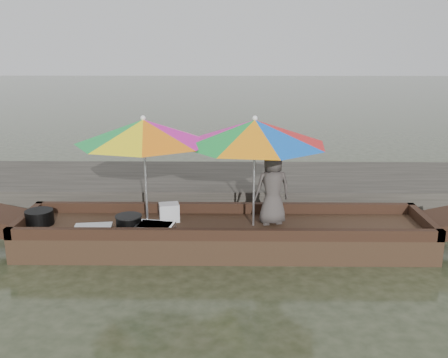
{
  "coord_description": "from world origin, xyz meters",
  "views": [
    {
      "loc": [
        0.08,
        -6.63,
        2.83
      ],
      "look_at": [
        0.0,
        0.1,
        1.0
      ],
      "focal_mm": 40.0,
      "sensor_mm": 36.0,
      "label": 1
    }
  ],
  "objects_px": {
    "vendor": "(272,188)",
    "umbrella_stern": "(254,172)",
    "cooking_pot": "(40,217)",
    "charcoal_grill": "(129,222)",
    "boat_hull": "(224,237)",
    "umbrella_bow": "(145,172)",
    "supply_bag": "(169,212)",
    "tray_scallop": "(93,229)",
    "tray_crayfish": "(155,227)"
  },
  "relations": [
    {
      "from": "vendor",
      "to": "umbrella_stern",
      "type": "distance_m",
      "value": 0.37
    },
    {
      "from": "cooking_pot",
      "to": "charcoal_grill",
      "type": "height_order",
      "value": "cooking_pot"
    },
    {
      "from": "boat_hull",
      "to": "cooking_pot",
      "type": "relative_size",
      "value": 14.64
    },
    {
      "from": "umbrella_bow",
      "to": "supply_bag",
      "type": "bearing_deg",
      "value": 30.2
    },
    {
      "from": "cooking_pot",
      "to": "umbrella_stern",
      "type": "relative_size",
      "value": 0.2
    },
    {
      "from": "boat_hull",
      "to": "vendor",
      "type": "distance_m",
      "value": 0.98
    },
    {
      "from": "boat_hull",
      "to": "tray_scallop",
      "type": "bearing_deg",
      "value": -172.24
    },
    {
      "from": "tray_scallop",
      "to": "vendor",
      "type": "distance_m",
      "value": 2.55
    },
    {
      "from": "boat_hull",
      "to": "umbrella_bow",
      "type": "bearing_deg",
      "value": 180.0
    },
    {
      "from": "cooking_pot",
      "to": "umbrella_bow",
      "type": "bearing_deg",
      "value": -0.2
    },
    {
      "from": "supply_bag",
      "to": "vendor",
      "type": "xyz_separation_m",
      "value": [
        1.47,
        -0.09,
        0.4
      ]
    },
    {
      "from": "tray_crayfish",
      "to": "vendor",
      "type": "relative_size",
      "value": 0.48
    },
    {
      "from": "vendor",
      "to": "tray_crayfish",
      "type": "bearing_deg",
      "value": -4.45
    },
    {
      "from": "tray_scallop",
      "to": "umbrella_bow",
      "type": "height_order",
      "value": "umbrella_bow"
    },
    {
      "from": "tray_scallop",
      "to": "supply_bag",
      "type": "xyz_separation_m",
      "value": [
        1.0,
        0.41,
        0.1
      ]
    },
    {
      "from": "cooking_pot",
      "to": "umbrella_bow",
      "type": "xyz_separation_m",
      "value": [
        1.53,
        -0.01,
        0.67
      ]
    },
    {
      "from": "boat_hull",
      "to": "supply_bag",
      "type": "height_order",
      "value": "supply_bag"
    },
    {
      "from": "umbrella_bow",
      "to": "boat_hull",
      "type": "bearing_deg",
      "value": 0.0
    },
    {
      "from": "boat_hull",
      "to": "supply_bag",
      "type": "xyz_separation_m",
      "value": [
        -0.79,
        0.17,
        0.3
      ]
    },
    {
      "from": "cooking_pot",
      "to": "umbrella_stern",
      "type": "height_order",
      "value": "umbrella_stern"
    },
    {
      "from": "cooking_pot",
      "to": "tray_crayfish",
      "type": "distance_m",
      "value": 1.69
    },
    {
      "from": "boat_hull",
      "to": "charcoal_grill",
      "type": "xyz_separation_m",
      "value": [
        -1.32,
        -0.12,
        0.26
      ]
    },
    {
      "from": "boat_hull",
      "to": "umbrella_stern",
      "type": "distance_m",
      "value": 1.04
    },
    {
      "from": "cooking_pot",
      "to": "tray_scallop",
      "type": "bearing_deg",
      "value": -16.94
    },
    {
      "from": "tray_scallop",
      "to": "supply_bag",
      "type": "height_order",
      "value": "supply_bag"
    },
    {
      "from": "boat_hull",
      "to": "tray_scallop",
      "type": "distance_m",
      "value": 1.82
    },
    {
      "from": "boat_hull",
      "to": "charcoal_grill",
      "type": "height_order",
      "value": "charcoal_grill"
    },
    {
      "from": "tray_scallop",
      "to": "charcoal_grill",
      "type": "distance_m",
      "value": 0.49
    },
    {
      "from": "charcoal_grill",
      "to": "supply_bag",
      "type": "relative_size",
      "value": 1.25
    },
    {
      "from": "tray_crayfish",
      "to": "umbrella_bow",
      "type": "distance_m",
      "value": 0.77
    },
    {
      "from": "vendor",
      "to": "umbrella_stern",
      "type": "bearing_deg",
      "value": 2.15
    },
    {
      "from": "cooking_pot",
      "to": "umbrella_stern",
      "type": "xyz_separation_m",
      "value": [
        3.03,
        -0.01,
        0.67
      ]
    },
    {
      "from": "vendor",
      "to": "umbrella_stern",
      "type": "relative_size",
      "value": 0.53
    },
    {
      "from": "boat_hull",
      "to": "cooking_pot",
      "type": "height_order",
      "value": "cooking_pot"
    },
    {
      "from": "tray_crayfish",
      "to": "umbrella_stern",
      "type": "distance_m",
      "value": 1.56
    },
    {
      "from": "cooking_pot",
      "to": "supply_bag",
      "type": "bearing_deg",
      "value": 5.12
    },
    {
      "from": "boat_hull",
      "to": "umbrella_stern",
      "type": "bearing_deg",
      "value": 0.0
    },
    {
      "from": "tray_crayfish",
      "to": "tray_scallop",
      "type": "distance_m",
      "value": 0.85
    },
    {
      "from": "supply_bag",
      "to": "umbrella_bow",
      "type": "height_order",
      "value": "umbrella_bow"
    },
    {
      "from": "tray_crayfish",
      "to": "umbrella_bow",
      "type": "relative_size",
      "value": 0.27
    },
    {
      "from": "cooking_pot",
      "to": "vendor",
      "type": "distance_m",
      "value": 3.32
    },
    {
      "from": "tray_crayfish",
      "to": "supply_bag",
      "type": "height_order",
      "value": "supply_bag"
    },
    {
      "from": "charcoal_grill",
      "to": "vendor",
      "type": "height_order",
      "value": "vendor"
    },
    {
      "from": "cooking_pot",
      "to": "tray_scallop",
      "type": "xyz_separation_m",
      "value": [
        0.82,
        -0.25,
        -0.07
      ]
    },
    {
      "from": "tray_scallop",
      "to": "umbrella_stern",
      "type": "distance_m",
      "value": 2.35
    },
    {
      "from": "charcoal_grill",
      "to": "tray_scallop",
      "type": "bearing_deg",
      "value": -165.16
    },
    {
      "from": "supply_bag",
      "to": "cooking_pot",
      "type": "bearing_deg",
      "value": -174.88
    },
    {
      "from": "tray_crayfish",
      "to": "supply_bag",
      "type": "xyz_separation_m",
      "value": [
        0.15,
        0.38,
        0.09
      ]
    },
    {
      "from": "charcoal_grill",
      "to": "supply_bag",
      "type": "xyz_separation_m",
      "value": [
        0.53,
        0.29,
        0.05
      ]
    },
    {
      "from": "tray_scallop",
      "to": "cooking_pot",
      "type": "bearing_deg",
      "value": 163.06
    }
  ]
}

